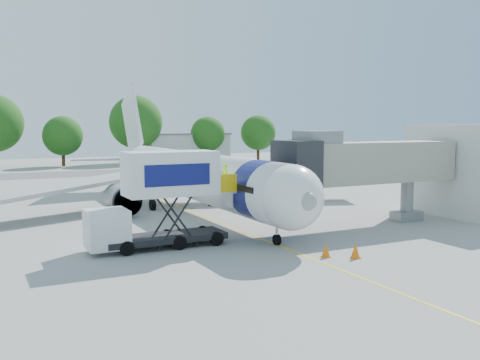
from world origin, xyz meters
name	(u,v)px	position (x,y,z in m)	size (l,w,h in m)	color
ground	(211,219)	(0.00, 0.00, 0.00)	(160.00, 160.00, 0.00)	gray
guidance_line	(211,219)	(0.00, 0.00, 0.01)	(0.15, 70.00, 0.01)	yellow
taxiway_strip	(93,173)	(0.00, 42.00, 0.00)	(120.00, 10.00, 0.01)	#59595B
aircraft	(190,175)	(0.00, 4.12, 2.95)	(34.17, 37.73, 11.35)	white
jet_bridge	(359,164)	(7.99, -7.00, 4.34)	(13.90, 3.20, 6.60)	#9E9687
terminal_stub	(466,170)	(18.50, -7.00, 3.50)	(5.00, 8.00, 7.00)	silver
catering_hiloader	(160,200)	(-6.27, -7.00, 2.76)	(8.53, 2.44, 5.50)	black
ground_tug	(400,247)	(3.91, -15.38, 0.69)	(3.47, 2.04, 1.32)	silver
safety_cone_a	(355,251)	(2.10, -14.05, 0.38)	(0.50, 0.50, 0.80)	orange
safety_cone_b	(326,250)	(0.85, -13.14, 0.36)	(0.47, 0.47, 0.75)	orange
outbuilding_right	(186,147)	(22.00, 62.00, 2.66)	(16.40, 7.40, 5.30)	silver
tree_d	(63,136)	(-1.81, 56.89, 5.08)	(6.57, 6.57, 8.37)	#382314
tree_e	(136,122)	(11.24, 58.88, 7.37)	(9.52, 9.52, 12.14)	#382314
tree_f	(208,134)	(25.27, 58.76, 5.14)	(6.64, 6.64, 8.47)	#382314
tree_g	(258,133)	(35.27, 56.81, 5.33)	(6.90, 6.90, 8.79)	#382314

